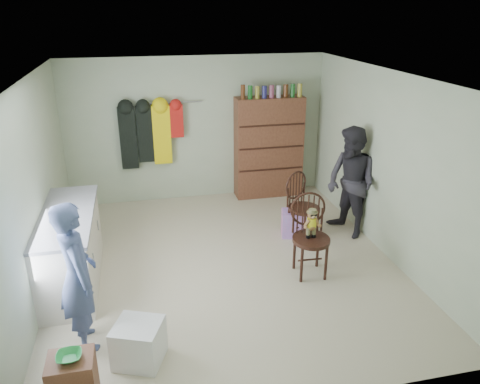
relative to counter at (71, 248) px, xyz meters
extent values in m
plane|color=beige|center=(1.95, 0.00, -0.47)|extent=(5.00, 5.00, 0.00)
plane|color=beige|center=(1.95, 2.50, 0.78)|extent=(4.50, 0.00, 4.50)
plane|color=beige|center=(-0.30, 0.00, 0.78)|extent=(0.00, 5.00, 5.00)
plane|color=beige|center=(4.20, 0.00, 0.78)|extent=(0.00, 5.00, 5.00)
plane|color=white|center=(1.95, 0.00, 2.03)|extent=(5.00, 5.00, 0.00)
cube|color=silver|center=(0.00, 0.00, -0.02)|extent=(0.60, 1.80, 0.90)
cube|color=slate|center=(0.00, 0.00, 0.45)|extent=(0.64, 1.86, 0.04)
cylinder|color=#99999E|center=(0.31, -0.45, 0.07)|extent=(0.02, 0.02, 0.14)
cylinder|color=#99999E|center=(0.31, 0.45, 0.07)|extent=(0.02, 0.02, 0.14)
cube|color=brown|center=(0.22, -2.13, -0.20)|extent=(0.38, 0.33, 0.55)
imported|color=green|center=(0.22, -2.13, 0.10)|extent=(0.21, 0.21, 0.05)
cube|color=white|center=(0.77, -1.64, -0.26)|extent=(0.57, 0.56, 0.42)
cylinder|color=#3B1D14|center=(2.97, -0.50, 0.03)|extent=(0.50, 0.50, 0.05)
cylinder|color=#3B1D14|center=(2.80, -0.65, -0.23)|extent=(0.04, 0.04, 0.48)
cylinder|color=#3B1D14|center=(3.12, -0.67, -0.23)|extent=(0.04, 0.04, 0.48)
cylinder|color=#3B1D14|center=(2.82, -0.32, -0.23)|extent=(0.04, 0.04, 0.48)
cylinder|color=#3B1D14|center=(3.14, -0.34, -0.23)|extent=(0.04, 0.04, 0.48)
torus|color=#3B1D14|center=(2.98, -0.31, 0.37)|extent=(0.47, 0.05, 0.47)
cylinder|color=#3B1D14|center=(2.79, -0.31, 0.21)|extent=(0.03, 0.03, 0.32)
cylinder|color=#3B1D14|center=(3.17, -0.33, 0.21)|extent=(0.03, 0.03, 0.32)
cylinder|color=yellow|center=(2.97, -0.48, 0.26)|extent=(0.12, 0.12, 0.12)
cylinder|color=#475128|center=(2.97, -0.48, 0.15)|extent=(0.07, 0.07, 0.18)
sphere|color=#9E7042|center=(2.97, -0.48, 0.37)|extent=(0.11, 0.11, 0.11)
cylinder|color=#475128|center=(2.97, -0.48, 0.43)|extent=(0.10, 0.10, 0.04)
cube|color=black|center=(2.97, -0.53, 0.38)|extent=(0.08, 0.01, 0.02)
cylinder|color=#3B1D14|center=(3.24, 0.51, 0.00)|extent=(0.61, 0.61, 0.05)
cylinder|color=#3B1D14|center=(3.18, 0.30, -0.25)|extent=(0.04, 0.04, 0.45)
cylinder|color=#3B1D14|center=(3.45, 0.45, -0.25)|extent=(0.04, 0.04, 0.45)
cylinder|color=#3B1D14|center=(3.03, 0.57, -0.25)|extent=(0.04, 0.04, 0.45)
cylinder|color=#3B1D14|center=(3.29, 0.72, -0.25)|extent=(0.04, 0.04, 0.45)
torus|color=#3B1D14|center=(3.15, 0.66, 0.32)|extent=(0.40, 0.24, 0.44)
cylinder|color=#3B1D14|center=(3.00, 0.57, 0.17)|extent=(0.03, 0.03, 0.30)
cylinder|color=#3B1D14|center=(3.32, 0.74, 0.17)|extent=(0.03, 0.03, 0.30)
cube|color=pink|center=(3.13, 0.60, -0.27)|extent=(0.43, 0.37, 0.40)
imported|color=#45527E|center=(0.23, -1.24, 0.32)|extent=(0.54, 0.67, 1.59)
imported|color=#2D2B33|center=(3.95, 0.48, 0.36)|extent=(0.84, 0.96, 1.67)
cube|color=brown|center=(3.20, 2.30, 0.43)|extent=(1.20, 0.38, 1.80)
cube|color=#3B1D14|center=(3.20, 2.11, 0.08)|extent=(1.16, 0.02, 0.03)
cube|color=#3B1D14|center=(3.20, 2.11, 0.48)|extent=(1.16, 0.02, 0.03)
cube|color=#3B1D14|center=(3.20, 2.11, 0.88)|extent=(1.16, 0.02, 0.03)
cylinder|color=#592D14|center=(2.70, 2.20, 1.45)|extent=(0.07, 0.07, 0.24)
cylinder|color=#19591E|center=(2.82, 2.20, 1.44)|extent=(0.08, 0.08, 0.23)
cylinder|color=#A59933|center=(2.95, 2.20, 1.43)|extent=(0.08, 0.08, 0.21)
cylinder|color=navy|center=(3.07, 2.20, 1.43)|extent=(0.08, 0.08, 0.21)
cylinder|color=#8C3F59|center=(3.20, 2.20, 1.44)|extent=(0.08, 0.08, 0.22)
cylinder|color=#B2B2B7|center=(3.32, 2.20, 1.43)|extent=(0.08, 0.08, 0.21)
cylinder|color=#592D14|center=(3.45, 2.20, 1.44)|extent=(0.08, 0.08, 0.22)
cylinder|color=#19591E|center=(3.57, 2.20, 1.44)|extent=(0.08, 0.08, 0.22)
cylinder|color=#A59933|center=(3.70, 2.20, 1.44)|extent=(0.08, 0.08, 0.22)
cylinder|color=#99999E|center=(1.55, 2.44, 1.28)|extent=(1.00, 0.02, 0.02)
cube|color=black|center=(0.77, 2.38, 0.72)|extent=(0.28, 0.10, 1.05)
cube|color=black|center=(1.05, 2.38, 0.77)|extent=(0.26, 0.10, 0.95)
cube|color=yellow|center=(1.33, 2.38, 0.75)|extent=(0.30, 0.10, 1.00)
cube|color=red|center=(1.59, 2.38, 0.97)|extent=(0.22, 0.10, 0.55)
camera|label=1|loc=(0.92, -5.45, 2.81)|focal=35.00mm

